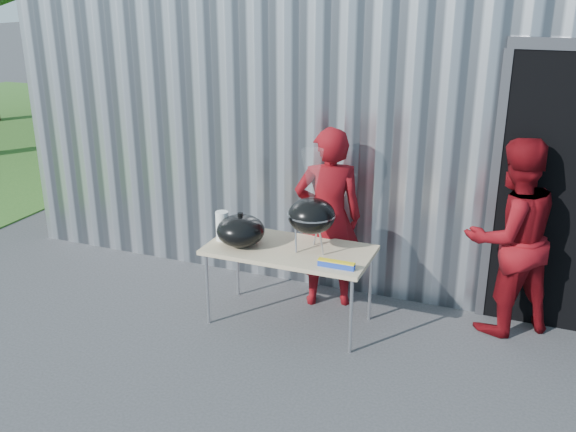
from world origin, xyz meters
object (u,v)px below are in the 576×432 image
at_px(person_bystander, 511,237).
at_px(person_cook, 328,218).
at_px(folding_table, 289,252).
at_px(kettle_grill, 312,206).

bearing_deg(person_bystander, person_cook, -32.74).
xyz_separation_m(folding_table, person_cook, (0.20, 0.51, 0.18)).
xyz_separation_m(folding_table, person_bystander, (1.86, 0.63, 0.19)).
relative_size(kettle_grill, person_bystander, 0.52).
bearing_deg(folding_table, person_bystander, 18.65).
relative_size(kettle_grill, person_cook, 0.52).
relative_size(folding_table, kettle_grill, 1.61).
xyz_separation_m(kettle_grill, person_cook, (-0.00, 0.49, -0.28)).
distance_m(folding_table, person_cook, 0.58).
distance_m(folding_table, person_bystander, 1.97).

